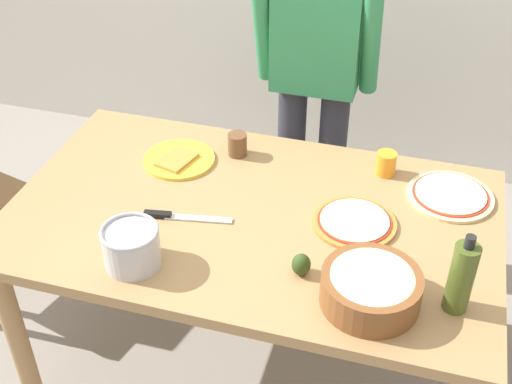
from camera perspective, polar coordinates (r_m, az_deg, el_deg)
name	(u,v)px	position (r m, az deg, el deg)	size (l,w,h in m)	color
ground	(252,363)	(2.74, -0.30, -14.34)	(8.00, 8.00, 0.00)	gray
dining_table	(252,234)	(2.26, -0.36, -3.60)	(1.60, 0.96, 0.76)	#A37A4C
person_cook	(316,66)	(2.72, 5.13, 10.62)	(0.49, 0.25, 1.62)	#2D2D38
pizza_raw_on_board	(450,195)	(2.35, 16.18, -0.27)	(0.29, 0.29, 0.02)	beige
pizza_cooked_on_tray	(354,222)	(2.17, 8.36, -2.53)	(0.27, 0.27, 0.02)	#C67A33
plate_with_slice	(179,159)	(2.46, -6.58, 2.77)	(0.26, 0.26, 0.02)	gold
popcorn_bowl	(371,286)	(1.89, 9.75, -7.89)	(0.28, 0.28, 0.11)	brown
olive_oil_bottle	(461,277)	(1.89, 17.04, -6.94)	(0.07, 0.07, 0.26)	#47561E
steel_pot	(131,246)	(2.01, -10.55, -4.56)	(0.17, 0.17, 0.13)	#B7B7BC
cup_orange	(386,163)	(2.40, 10.99, 2.40)	(0.07, 0.07, 0.09)	orange
cup_small_brown	(237,144)	(2.46, -1.59, 4.06)	(0.07, 0.07, 0.09)	brown
chef_knife	(177,216)	(2.19, -6.75, -2.07)	(0.29, 0.07, 0.02)	silver
avocado	(301,264)	(1.97, 3.86, -6.16)	(0.06, 0.06, 0.07)	#2D4219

